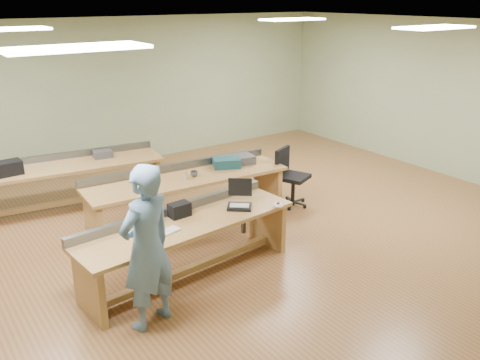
# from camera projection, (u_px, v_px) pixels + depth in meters

# --- Properties ---
(floor) EXTENTS (10.00, 10.00, 0.00)m
(floor) POSITION_uv_depth(u_px,v_px,m) (226.00, 229.00, 7.83)
(floor) COLOR brown
(floor) RESTS_ON ground
(ceiling) EXTENTS (10.00, 10.00, 0.00)m
(ceiling) POSITION_uv_depth(u_px,v_px,m) (224.00, 26.00, 6.80)
(ceiling) COLOR silver
(ceiling) RESTS_ON wall_back
(wall_back) EXTENTS (10.00, 0.04, 3.00)m
(wall_back) POSITION_uv_depth(u_px,v_px,m) (117.00, 93.00, 10.38)
(wall_back) COLOR #96A47C
(wall_back) RESTS_ON floor
(wall_right) EXTENTS (0.04, 8.00, 3.00)m
(wall_right) POSITION_uv_depth(u_px,v_px,m) (436.00, 97.00, 10.02)
(wall_right) COLOR #96A47C
(wall_right) RESTS_ON floor
(fluor_panels) EXTENTS (6.20, 3.50, 0.03)m
(fluor_panels) POSITION_uv_depth(u_px,v_px,m) (224.00, 28.00, 6.81)
(fluor_panels) COLOR white
(fluor_panels) RESTS_ON ceiling
(workbench_front) EXTENTS (2.96, 1.04, 0.86)m
(workbench_front) POSITION_uv_depth(u_px,v_px,m) (187.00, 235.00, 6.36)
(workbench_front) COLOR #AE8E49
(workbench_front) RESTS_ON floor
(workbench_mid) EXTENTS (3.25, 1.07, 0.86)m
(workbench_mid) POSITION_uv_depth(u_px,v_px,m) (187.00, 187.00, 7.94)
(workbench_mid) COLOR #AE8E49
(workbench_mid) RESTS_ON floor
(workbench_back) EXTENTS (3.19, 1.23, 0.86)m
(workbench_back) POSITION_uv_depth(u_px,v_px,m) (68.00, 175.00, 8.48)
(workbench_back) COLOR #AE8E49
(workbench_back) RESTS_ON floor
(person) EXTENTS (0.77, 0.62, 1.84)m
(person) POSITION_uv_depth(u_px,v_px,m) (147.00, 248.00, 5.27)
(person) COLOR slate
(person) RESTS_ON floor
(laptop_base) EXTENTS (0.41, 0.40, 0.03)m
(laptop_base) POSITION_uv_depth(u_px,v_px,m) (239.00, 207.00, 6.69)
(laptop_base) COLOR black
(laptop_base) RESTS_ON workbench_front
(laptop_screen) EXTENTS (0.25, 0.21, 0.25)m
(laptop_screen) POSITION_uv_depth(u_px,v_px,m) (240.00, 187.00, 6.72)
(laptop_screen) COLOR black
(laptop_screen) RESTS_ON laptop_base
(keyboard) EXTENTS (0.46, 0.25, 0.03)m
(keyboard) POSITION_uv_depth(u_px,v_px,m) (163.00, 234.00, 5.94)
(keyboard) COLOR beige
(keyboard) RESTS_ON workbench_front
(trackball_mouse) EXTENTS (0.18, 0.19, 0.07)m
(trackball_mouse) POSITION_uv_depth(u_px,v_px,m) (278.00, 205.00, 6.70)
(trackball_mouse) COLOR white
(trackball_mouse) RESTS_ON workbench_front
(camera_bag) EXTENTS (0.28, 0.19, 0.18)m
(camera_bag) POSITION_uv_depth(u_px,v_px,m) (179.00, 210.00, 6.41)
(camera_bag) COLOR black
(camera_bag) RESTS_ON workbench_front
(task_chair) EXTENTS (0.70, 0.70, 0.98)m
(task_chair) POSITION_uv_depth(u_px,v_px,m) (290.00, 185.00, 8.62)
(task_chair) COLOR black
(task_chair) RESTS_ON floor
(parts_bin_teal) EXTENTS (0.52, 0.46, 0.15)m
(parts_bin_teal) POSITION_uv_depth(u_px,v_px,m) (226.00, 163.00, 8.27)
(parts_bin_teal) COLOR #164249
(parts_bin_teal) RESTS_ON workbench_mid
(parts_bin_grey) EXTENTS (0.53, 0.38, 0.13)m
(parts_bin_grey) POSITION_uv_depth(u_px,v_px,m) (239.00, 160.00, 8.42)
(parts_bin_grey) COLOR #3A3A3D
(parts_bin_grey) RESTS_ON workbench_mid
(mug) EXTENTS (0.14, 0.14, 0.09)m
(mug) POSITION_uv_depth(u_px,v_px,m) (194.00, 174.00, 7.84)
(mug) COLOR #3A3A3D
(mug) RESTS_ON workbench_mid
(drinks_can) EXTENTS (0.07, 0.07, 0.12)m
(drinks_can) POSITION_uv_depth(u_px,v_px,m) (185.00, 176.00, 7.70)
(drinks_can) COLOR silver
(drinks_can) RESTS_ON workbench_mid
(storage_box_back) EXTENTS (0.39, 0.29, 0.22)m
(storage_box_back) POSITION_uv_depth(u_px,v_px,m) (9.00, 168.00, 7.90)
(storage_box_back) COLOR black
(storage_box_back) RESTS_ON workbench_back
(tray_back) EXTENTS (0.34, 0.27, 0.12)m
(tray_back) POSITION_uv_depth(u_px,v_px,m) (103.00, 154.00, 8.75)
(tray_back) COLOR #3A3A3D
(tray_back) RESTS_ON workbench_back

